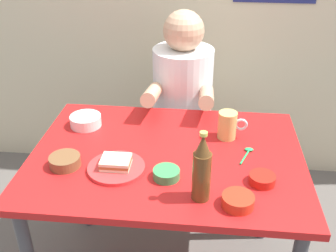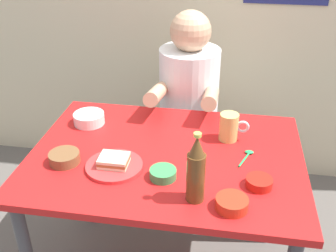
{
  "view_description": "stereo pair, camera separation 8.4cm",
  "coord_description": "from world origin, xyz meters",
  "px_view_note": "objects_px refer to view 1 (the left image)",
  "views": [
    {
      "loc": [
        0.14,
        -1.35,
        1.63
      ],
      "look_at": [
        0.0,
        0.05,
        0.84
      ],
      "focal_mm": 42.69,
      "sensor_mm": 36.0,
      "label": 1
    },
    {
      "loc": [
        0.23,
        -1.34,
        1.63
      ],
      "look_at": [
        0.0,
        0.05,
        0.84
      ],
      "focal_mm": 42.69,
      "sensor_mm": 36.0,
      "label": 2
    }
  ],
  "objects_px": {
    "stool": "(181,150)",
    "plate_orange": "(116,168)",
    "sandwich": "(116,162)",
    "beer_mug": "(228,125)",
    "person_seated": "(183,86)",
    "dining_table": "(167,172)",
    "beer_bottle": "(202,169)",
    "sambal_bowl_red": "(262,179)"
  },
  "relations": [
    {
      "from": "stool",
      "to": "plate_orange",
      "type": "xyz_separation_m",
      "value": [
        -0.2,
        -0.76,
        0.4
      ]
    },
    {
      "from": "sandwich",
      "to": "beer_mug",
      "type": "xyz_separation_m",
      "value": [
        0.43,
        0.28,
        0.03
      ]
    },
    {
      "from": "person_seated",
      "to": "plate_orange",
      "type": "bearing_deg",
      "value": -104.94
    },
    {
      "from": "dining_table",
      "to": "beer_mug",
      "type": "distance_m",
      "value": 0.33
    },
    {
      "from": "stool",
      "to": "sandwich",
      "type": "relative_size",
      "value": 4.09
    },
    {
      "from": "dining_table",
      "to": "plate_orange",
      "type": "relative_size",
      "value": 5.0
    },
    {
      "from": "sandwich",
      "to": "beer_bottle",
      "type": "relative_size",
      "value": 0.42
    },
    {
      "from": "sambal_bowl_red",
      "to": "beer_mug",
      "type": "bearing_deg",
      "value": 110.78
    },
    {
      "from": "person_seated",
      "to": "sandwich",
      "type": "relative_size",
      "value": 6.54
    },
    {
      "from": "stool",
      "to": "sambal_bowl_red",
      "type": "distance_m",
      "value": 0.95
    },
    {
      "from": "stool",
      "to": "person_seated",
      "type": "height_order",
      "value": "person_seated"
    },
    {
      "from": "sandwich",
      "to": "sambal_bowl_red",
      "type": "xyz_separation_m",
      "value": [
        0.54,
        -0.03,
        -0.01
      ]
    },
    {
      "from": "beer_mug",
      "to": "plate_orange",
      "type": "bearing_deg",
      "value": -146.52
    },
    {
      "from": "stool",
      "to": "sandwich",
      "type": "distance_m",
      "value": 0.89
    },
    {
      "from": "dining_table",
      "to": "sambal_bowl_red",
      "type": "bearing_deg",
      "value": -23.3
    },
    {
      "from": "stool",
      "to": "sambal_bowl_red",
      "type": "height_order",
      "value": "sambal_bowl_red"
    },
    {
      "from": "stool",
      "to": "beer_bottle",
      "type": "xyz_separation_m",
      "value": [
        0.13,
        -0.89,
        0.51
      ]
    },
    {
      "from": "person_seated",
      "to": "beer_mug",
      "type": "height_order",
      "value": "person_seated"
    },
    {
      "from": "sandwich",
      "to": "sambal_bowl_red",
      "type": "distance_m",
      "value": 0.54
    },
    {
      "from": "dining_table",
      "to": "plate_orange",
      "type": "height_order",
      "value": "plate_orange"
    },
    {
      "from": "person_seated",
      "to": "dining_table",
      "type": "bearing_deg",
      "value": -91.8
    },
    {
      "from": "dining_table",
      "to": "sandwich",
      "type": "height_order",
      "value": "sandwich"
    },
    {
      "from": "stool",
      "to": "dining_table",
      "type": "bearing_deg",
      "value": -91.77
    },
    {
      "from": "stool",
      "to": "beer_bottle",
      "type": "bearing_deg",
      "value": -81.99
    },
    {
      "from": "dining_table",
      "to": "sandwich",
      "type": "xyz_separation_m",
      "value": [
        -0.18,
        -0.13,
        0.13
      ]
    },
    {
      "from": "plate_orange",
      "to": "sandwich",
      "type": "height_order",
      "value": "sandwich"
    },
    {
      "from": "sambal_bowl_red",
      "to": "sandwich",
      "type": "bearing_deg",
      "value": 177.0
    },
    {
      "from": "dining_table",
      "to": "person_seated",
      "type": "relative_size",
      "value": 1.53
    },
    {
      "from": "person_seated",
      "to": "plate_orange",
      "type": "xyz_separation_m",
      "value": [
        -0.2,
        -0.75,
        -0.02
      ]
    },
    {
      "from": "sambal_bowl_red",
      "to": "beer_bottle",
      "type": "bearing_deg",
      "value": -154.27
    },
    {
      "from": "person_seated",
      "to": "sambal_bowl_red",
      "type": "xyz_separation_m",
      "value": [
        0.34,
        -0.78,
        -0.01
      ]
    },
    {
      "from": "plate_orange",
      "to": "stool",
      "type": "bearing_deg",
      "value": 75.27
    },
    {
      "from": "stool",
      "to": "plate_orange",
      "type": "bearing_deg",
      "value": -104.73
    },
    {
      "from": "stool",
      "to": "person_seated",
      "type": "xyz_separation_m",
      "value": [
        -0.0,
        -0.01,
        0.42
      ]
    },
    {
      "from": "dining_table",
      "to": "plate_orange",
      "type": "bearing_deg",
      "value": -144.51
    },
    {
      "from": "beer_bottle",
      "to": "stool",
      "type": "bearing_deg",
      "value": 98.01
    },
    {
      "from": "person_seated",
      "to": "beer_bottle",
      "type": "height_order",
      "value": "person_seated"
    },
    {
      "from": "plate_orange",
      "to": "sandwich",
      "type": "relative_size",
      "value": 2.0
    },
    {
      "from": "beer_mug",
      "to": "sambal_bowl_red",
      "type": "distance_m",
      "value": 0.33
    },
    {
      "from": "person_seated",
      "to": "plate_orange",
      "type": "height_order",
      "value": "person_seated"
    },
    {
      "from": "sandwich",
      "to": "beer_bottle",
      "type": "distance_m",
      "value": 0.36
    },
    {
      "from": "beer_bottle",
      "to": "plate_orange",
      "type": "bearing_deg",
      "value": 157.59
    }
  ]
}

